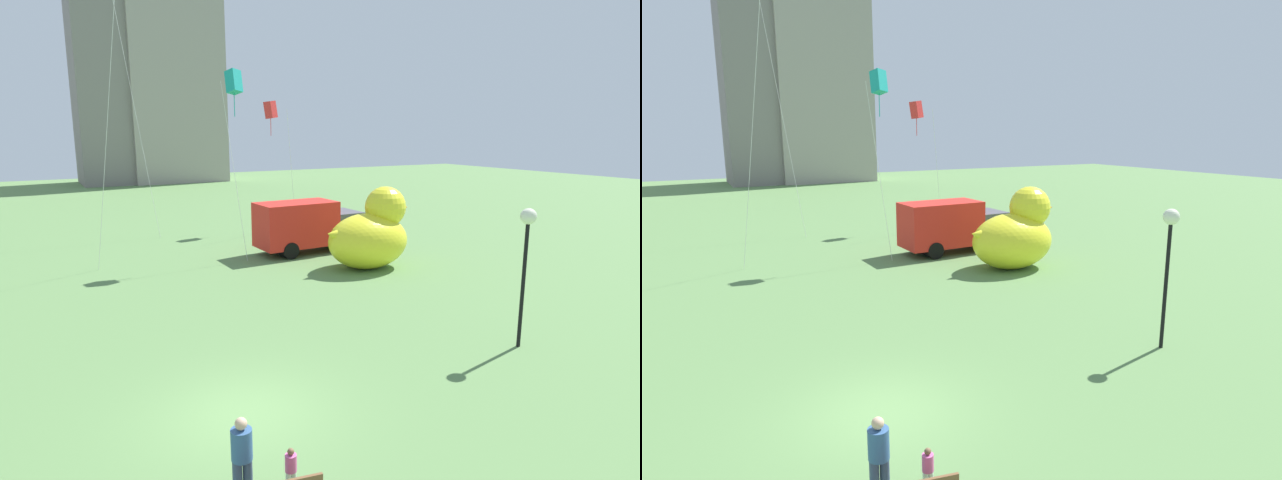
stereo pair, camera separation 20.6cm
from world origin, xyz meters
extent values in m
plane|color=#5A8249|center=(0.00, 0.00, 0.00)|extent=(140.00, 140.00, 0.00)
cylinder|color=#38476B|center=(-1.21, -2.80, 0.40)|extent=(0.18, 0.18, 0.80)
cylinder|color=#38476B|center=(-1.00, -2.80, 0.40)|extent=(0.18, 0.18, 0.80)
cylinder|color=#33598C|center=(-1.11, -2.80, 1.10)|extent=(0.40, 0.40, 0.60)
sphere|color=#D8AD8C|center=(-1.11, -2.80, 1.51)|extent=(0.23, 0.23, 0.23)
cylinder|color=silver|center=(-0.20, -3.11, 0.22)|extent=(0.10, 0.10, 0.45)
cylinder|color=#D85999|center=(-0.26, -3.11, 0.62)|extent=(0.22, 0.22, 0.34)
sphere|color=brown|center=(-0.26, -3.11, 0.85)|extent=(0.13, 0.13, 0.13)
ellipsoid|color=yellow|center=(10.42, 10.01, 1.36)|extent=(4.18, 3.09, 2.73)
sphere|color=yellow|center=(11.42, 10.01, 2.98)|extent=(2.04, 2.04, 2.04)
cone|color=orange|center=(12.34, 10.01, 2.87)|extent=(0.92, 0.92, 0.92)
cone|color=yellow|center=(8.60, 10.01, 1.82)|extent=(1.25, 1.09, 1.31)
cylinder|color=black|center=(9.08, -0.41, 1.99)|extent=(0.12, 0.12, 3.97)
sphere|color=#EAEACC|center=(9.08, -0.41, 4.17)|extent=(0.49, 0.49, 0.49)
cube|color=red|center=(8.78, 14.59, 1.65)|extent=(4.38, 2.43, 2.40)
cube|color=#4C4C56|center=(11.77, 14.68, 1.29)|extent=(1.74, 2.35, 1.68)
cylinder|color=black|center=(11.57, 14.67, 0.45)|extent=(0.97, 2.43, 0.90)
cylinder|color=black|center=(7.86, 14.56, 0.45)|extent=(0.97, 2.43, 0.90)
cube|color=gray|center=(8.00, 60.79, 13.90)|extent=(11.44, 8.48, 27.80)
cube|color=#9E938C|center=(14.00, 60.67, 14.80)|extent=(11.73, 9.41, 29.60)
cylinder|color=silver|center=(2.17, 24.10, 9.89)|extent=(2.07, 2.90, 19.79)
cylinder|color=silver|center=(11.89, 21.42, 4.00)|extent=(1.68, 2.22, 8.02)
cube|color=red|center=(10.79, 22.24, 8.01)|extent=(0.96, 0.83, 1.21)
cylinder|color=red|center=(10.79, 22.24, 7.11)|extent=(0.04, 0.04, 1.60)
cylinder|color=silver|center=(-0.39, 15.21, 7.69)|extent=(1.82, 1.84, 15.38)
cylinder|color=silver|center=(5.30, 14.54, 4.53)|extent=(0.94, 0.59, 9.06)
cube|color=teal|center=(5.58, 15.00, 9.06)|extent=(0.83, 1.08, 1.29)
cylinder|color=teal|center=(5.58, 15.00, 8.16)|extent=(0.04, 0.04, 1.60)
camera|label=1|loc=(-4.13, -11.14, 6.74)|focal=29.89mm
camera|label=2|loc=(-3.95, -11.24, 6.74)|focal=29.89mm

